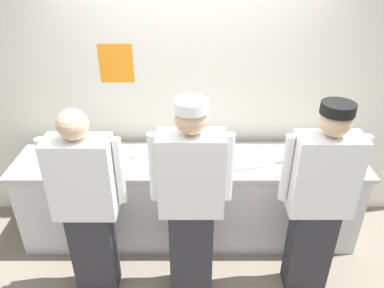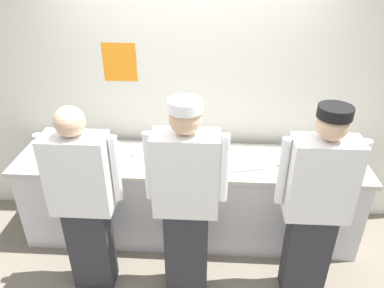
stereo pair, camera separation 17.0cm
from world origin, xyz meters
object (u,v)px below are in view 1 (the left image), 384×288
object	(u,v)px
ramekin_red_sauce	(137,155)
deli_cup	(180,164)
squeeze_bottle_spare	(204,159)
ramekin_orange_sauce	(73,148)
squeeze_bottle_primary	(287,153)
chef_far_right	(319,199)
plate_stack_front	(193,156)
chef_center	(191,199)
mixing_bowl_steel	(99,156)
chef_near_left	(87,204)
squeeze_bottle_secondary	(57,152)
sheet_tray	(237,160)

from	to	relation	value
ramekin_red_sauce	deli_cup	world-z (taller)	deli_cup
squeeze_bottle_spare	deli_cup	distance (m)	0.22
ramekin_orange_sauce	squeeze_bottle_primary	bearing A→B (deg)	-6.65
chef_far_right	plate_stack_front	distance (m)	1.17
plate_stack_front	squeeze_bottle_primary	world-z (taller)	squeeze_bottle_primary
squeeze_bottle_spare	plate_stack_front	bearing A→B (deg)	120.28
chef_center	mixing_bowl_steel	distance (m)	1.04
chef_center	plate_stack_front	distance (m)	0.67
plate_stack_front	squeeze_bottle_primary	xyz separation A→B (m)	(0.84, -0.06, 0.07)
chef_near_left	ramekin_orange_sauce	bearing A→B (deg)	112.16
chef_near_left	ramekin_red_sauce	world-z (taller)	chef_near_left
chef_far_right	mixing_bowl_steel	world-z (taller)	chef_far_right
ramekin_red_sauce	mixing_bowl_steel	bearing A→B (deg)	-164.67
chef_center	squeeze_bottle_secondary	world-z (taller)	chef_center
chef_far_right	ramekin_orange_sauce	size ratio (longest dim) A/B	16.40
chef_far_right	mixing_bowl_steel	xyz separation A→B (m)	(-1.82, 0.59, 0.04)
chef_far_right	ramekin_red_sauce	bearing A→B (deg)	155.48
mixing_bowl_steel	squeeze_bottle_spare	bearing A→B (deg)	-6.09
chef_far_right	squeeze_bottle_spare	world-z (taller)	chef_far_right
sheet_tray	ramekin_orange_sauce	distance (m)	1.58
deli_cup	ramekin_red_sauce	bearing A→B (deg)	156.26
ramekin_red_sauce	deli_cup	distance (m)	0.44
plate_stack_front	squeeze_bottle_secondary	world-z (taller)	squeeze_bottle_secondary
chef_center	mixing_bowl_steel	world-z (taller)	chef_center
sheet_tray	ramekin_red_sauce	bearing A→B (deg)	175.33
chef_near_left	mixing_bowl_steel	bearing A→B (deg)	93.29
chef_far_right	squeeze_bottle_secondary	world-z (taller)	chef_far_right
sheet_tray	ramekin_red_sauce	size ratio (longest dim) A/B	3.92
plate_stack_front	squeeze_bottle_secondary	bearing A→B (deg)	-179.03
squeeze_bottle_secondary	deli_cup	world-z (taller)	squeeze_bottle_secondary
squeeze_bottle_spare	ramekin_orange_sauce	distance (m)	1.30
sheet_tray	chef_center	bearing A→B (deg)	-123.73
mixing_bowl_steel	plate_stack_front	bearing A→B (deg)	4.11
ramekin_red_sauce	chef_near_left	bearing A→B (deg)	-112.96
chef_center	chef_far_right	world-z (taller)	chef_center
deli_cup	squeeze_bottle_secondary	bearing A→B (deg)	173.59
chef_center	mixing_bowl_steel	xyz separation A→B (m)	(-0.84, 0.61, 0.02)
sheet_tray	ramekin_orange_sauce	xyz separation A→B (m)	(-1.56, 0.22, 0.01)
deli_cup	ramekin_orange_sauce	bearing A→B (deg)	163.02
squeeze_bottle_secondary	deli_cup	xyz separation A→B (m)	(1.13, -0.13, -0.05)
chef_near_left	deli_cup	world-z (taller)	chef_near_left
chef_near_left	chef_far_right	size ratio (longest dim) A/B	0.98
sheet_tray	squeeze_bottle_primary	distance (m)	0.45
chef_far_right	squeeze_bottle_primary	bearing A→B (deg)	102.02
chef_far_right	sheet_tray	bearing A→B (deg)	133.26
plate_stack_front	squeeze_bottle_spare	xyz separation A→B (m)	(0.10, -0.16, 0.06)
sheet_tray	squeeze_bottle_secondary	xyz separation A→B (m)	(-1.65, 0.02, 0.07)
plate_stack_front	squeeze_bottle_secondary	distance (m)	1.25
chef_far_right	ramekin_red_sauce	world-z (taller)	chef_far_right
chef_center	ramekin_orange_sauce	world-z (taller)	chef_center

